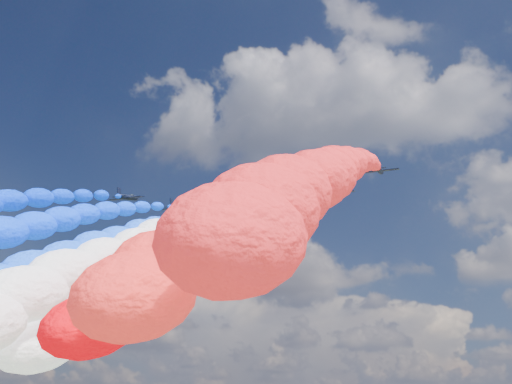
% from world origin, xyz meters
% --- Properties ---
extents(jet_0, '(9.13, 12.21, 5.76)m').
position_xyz_m(jet_0, '(-29.89, -6.33, 100.67)').
color(jet_0, black).
extents(jet_1, '(8.69, 11.89, 5.76)m').
position_xyz_m(jet_1, '(-20.94, 4.04, 100.67)').
color(jet_1, black).
extents(trail_1, '(7.16, 105.12, 50.90)m').
position_xyz_m(trail_1, '(-20.94, -49.67, 77.40)').
color(trail_1, '#0739F8').
extents(jet_2, '(9.17, 12.24, 5.76)m').
position_xyz_m(jet_2, '(-11.17, 14.14, 100.67)').
color(jet_2, black).
extents(trail_2, '(7.16, 105.12, 50.90)m').
position_xyz_m(trail_2, '(-11.17, -39.57, 77.40)').
color(trail_2, '#1551FF').
extents(jet_3, '(8.79, 11.97, 5.76)m').
position_xyz_m(jet_3, '(1.57, 11.90, 100.67)').
color(jet_3, black).
extents(trail_3, '(7.16, 105.12, 50.90)m').
position_xyz_m(trail_3, '(1.57, -41.80, 77.40)').
color(trail_3, white).
extents(jet_4, '(9.37, 12.38, 5.76)m').
position_xyz_m(jet_4, '(-0.62, 24.04, 100.67)').
color(jet_4, black).
extents(trail_4, '(7.16, 105.12, 50.90)m').
position_xyz_m(trail_4, '(-0.62, -29.67, 77.40)').
color(trail_4, white).
extents(jet_5, '(9.21, 12.27, 5.76)m').
position_xyz_m(jet_5, '(11.07, 14.85, 100.67)').
color(jet_5, black).
extents(trail_5, '(7.16, 105.12, 50.90)m').
position_xyz_m(trail_5, '(11.07, -38.86, 77.40)').
color(trail_5, red).
extents(jet_6, '(8.73, 11.92, 5.76)m').
position_xyz_m(jet_6, '(20.16, 4.34, 100.67)').
color(jet_6, black).
extents(trail_6, '(7.16, 105.12, 50.90)m').
position_xyz_m(trail_6, '(20.16, -49.37, 77.40)').
color(trail_6, red).
extents(jet_7, '(8.81, 11.98, 5.76)m').
position_xyz_m(jet_7, '(31.43, -6.52, 100.67)').
color(jet_7, black).
extents(trail_7, '(7.16, 105.12, 50.90)m').
position_xyz_m(trail_7, '(31.43, -60.23, 77.40)').
color(trail_7, red).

